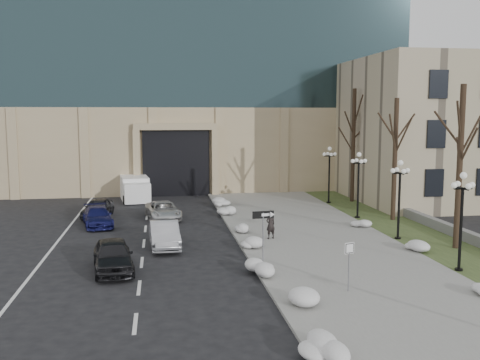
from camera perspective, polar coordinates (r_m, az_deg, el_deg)
The scene contains 32 objects.
ground at distance 18.98m, azimuth 9.46°, elevation -16.02°, with size 160.00×160.00×0.00m, color black.
sidewalk at distance 32.72m, azimuth 7.67°, elevation -5.99°, with size 9.00×40.00×0.12m, color gray.
curb at distance 31.76m, azimuth -0.19°, elevation -6.31°, with size 0.30×40.00×0.14m, color gray.
grass_strip at distance 35.08m, azimuth 17.95°, elevation -5.41°, with size 4.00×40.00×0.10m, color #344522.
stone_wall at distance 37.67m, azimuth 19.34°, elevation -4.15°, with size 0.50×30.00×0.70m, color slate.
office_tower at distance 61.27m, azimuth -5.47°, elevation 17.44°, with size 40.00×24.70×36.00m.
classical_building at distance 52.41m, azimuth 23.14°, elevation 4.94°, with size 22.00×18.12×12.00m.
car_a at distance 26.22m, azimuth -13.40°, elevation -7.84°, with size 1.78×4.43×1.51m, color black.
car_b at distance 30.26m, azimuth -8.06°, elevation -5.77°, with size 1.55×4.43×1.46m, color #B3B4BB.
car_c at distance 36.84m, azimuth -14.95°, elevation -3.80°, with size 1.76×4.33×1.26m, color navy.
car_d at distance 38.27m, azimuth -8.19°, elevation -3.23°, with size 2.09×4.54×1.26m, color silver.
car_e at distance 40.04m, azimuth -14.95°, elevation -2.88°, with size 1.59×3.95×1.34m, color #28282D.
pedestrian at distance 31.50m, azimuth 3.28°, elevation -4.76°, with size 0.62×0.41×1.70m, color black.
box_truck at distance 47.50m, azimuth -11.20°, elevation -0.86°, with size 3.00×6.63×2.03m.
one_way_sign at distance 25.16m, azimuth 2.88°, elevation -4.45°, with size 1.09×0.30×2.90m.
keep_sign at distance 22.63m, azimuth 11.56°, elevation -7.98°, with size 0.45×0.18×2.17m.
snow_clump_a at distance 17.02m, azimuth 8.55°, elevation -17.71°, with size 1.10×1.60×0.36m, color silver.
snow_clump_b at distance 21.40m, azimuth 5.96°, elevation -12.39°, with size 1.10×1.60×0.36m, color silver.
snow_clump_c at distance 24.93m, azimuth 2.60°, elevation -9.52°, with size 1.10×1.60×0.36m, color silver.
snow_clump_d at distance 29.55m, azimuth 1.10°, elevation -6.87°, with size 1.10×1.60×0.36m, color silver.
snow_clump_e at distance 33.18m, azimuth 0.25°, elevation -5.32°, with size 1.10×1.60×0.36m, color silver.
snow_clump_f at distance 38.59m, azimuth -1.26°, elevation -3.57°, with size 1.10×1.60×0.36m, color silver.
snow_clump_g at distance 42.91m, azimuth -1.92°, elevation -2.49°, with size 1.10×1.60×0.36m, color silver.
snow_clump_i at distance 30.20m, azimuth 18.04°, elevation -6.91°, with size 1.10×1.60×0.36m, color silver.
snow_clump_j at distance 35.40m, azimuth 13.09°, elevation -4.72°, with size 1.10×1.60×0.36m, color silver.
lamppost_a at distance 26.84m, azimuth 22.59°, elevation -2.79°, with size 1.18×1.18×4.76m.
lamppost_b at distance 32.49m, azimuth 16.66°, elevation -0.91°, with size 1.18×1.18×4.76m.
lamppost_c at distance 38.42m, azimuth 12.52°, elevation 0.40°, with size 1.18×1.18×4.76m.
lamppost_d at distance 44.50m, azimuth 9.50°, elevation 1.36°, with size 1.18×1.18×4.76m.
tree_near at distance 31.09m, azimuth 22.48°, elevation 3.60°, with size 3.20×3.20×9.00m.
tree_mid at distance 38.17m, azimuth 16.25°, elevation 3.91°, with size 3.20×3.20×8.50m.
tree_far at distance 45.51m, azimuth 12.03°, elevation 5.31°, with size 3.20×3.20×9.50m.
Camera 1 is at (-5.57, -16.57, 7.40)m, focal length 40.00 mm.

